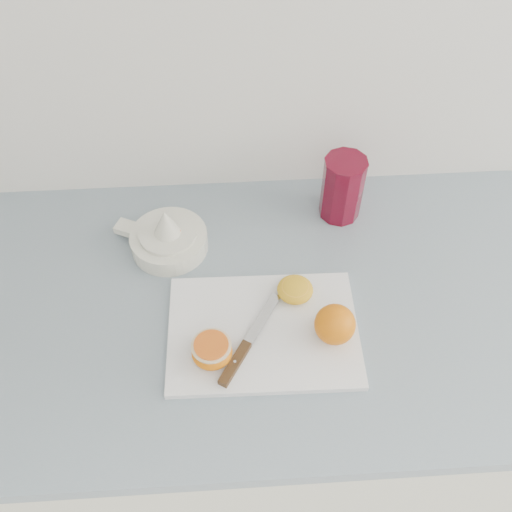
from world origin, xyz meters
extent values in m
cube|color=white|center=(-0.11, 1.70, 0.43)|extent=(2.39, 0.60, 0.86)
cube|color=gray|center=(-0.11, 1.70, 0.88)|extent=(2.45, 0.64, 0.03)
cube|color=white|center=(-0.14, 1.62, 0.90)|extent=(0.33, 0.24, 0.01)
sphere|color=#ED6B00|center=(-0.03, 1.61, 0.94)|extent=(0.07, 0.07, 0.07)
ellipsoid|color=#ED6B00|center=(-0.23, 1.58, 0.92)|extent=(0.07, 0.07, 0.04)
cylinder|color=beige|center=(-0.23, 1.58, 0.94)|extent=(0.06, 0.06, 0.00)
cylinder|color=orange|center=(-0.23, 1.58, 0.94)|extent=(0.06, 0.06, 0.00)
ellipsoid|color=gold|center=(-0.08, 1.69, 0.92)|extent=(0.06, 0.06, 0.03)
cylinder|color=#F4AE31|center=(-0.08, 1.69, 0.92)|extent=(0.05, 0.05, 0.00)
cube|color=#473014|center=(-0.19, 1.56, 0.91)|extent=(0.06, 0.08, 0.01)
cube|color=#B7B7BC|center=(-0.14, 1.64, 0.91)|extent=(0.07, 0.10, 0.00)
cylinder|color=#B7B7BC|center=(-0.19, 1.56, 0.91)|extent=(0.00, 0.00, 0.01)
cylinder|color=white|center=(-0.31, 1.83, 0.91)|extent=(0.15, 0.15, 0.04)
cylinder|color=white|center=(-0.31, 1.83, 0.93)|extent=(0.11, 0.11, 0.01)
cone|color=white|center=(-0.31, 1.83, 0.96)|extent=(0.05, 0.05, 0.05)
cube|color=white|center=(-0.39, 1.86, 0.91)|extent=(0.06, 0.05, 0.01)
ellipsoid|color=#E3470B|center=(-0.30, 1.82, 0.94)|extent=(0.01, 0.01, 0.00)
ellipsoid|color=#E3470B|center=(-0.31, 1.84, 0.94)|extent=(0.01, 0.01, 0.00)
ellipsoid|color=#E3470B|center=(-0.32, 1.82, 0.94)|extent=(0.01, 0.01, 0.00)
ellipsoid|color=#E3470B|center=(-0.29, 1.83, 0.94)|extent=(0.01, 0.01, 0.00)
cylinder|color=maroon|center=(0.03, 1.90, 0.96)|extent=(0.08, 0.08, 0.13)
cylinder|color=#D96500|center=(0.03, 1.90, 0.91)|extent=(0.07, 0.07, 0.02)
cylinder|color=maroon|center=(0.03, 1.90, 1.02)|extent=(0.08, 0.08, 0.00)
camera|label=1|loc=(-0.19, 1.11, 1.73)|focal=40.00mm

